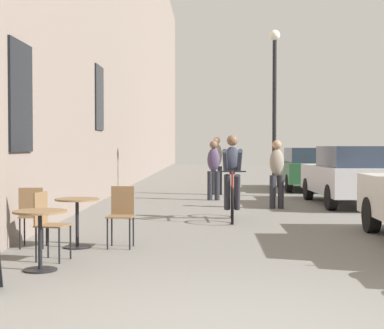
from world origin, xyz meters
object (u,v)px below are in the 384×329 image
object	(u,v)px
cyclist_on_bicycle	(232,180)
street_lamp	(274,91)
cafe_chair_near_toward_street	(48,221)
pedestrian_near	(277,170)
parked_car_second	(351,175)
pedestrian_mid	(214,167)
cafe_chair_mid_toward_street	(121,212)
cafe_table_near	(40,227)
pedestrian_far	(217,162)
cafe_table_mid	(77,212)
cafe_chair_mid_toward_wall	(32,213)
parked_car_third	(307,168)

from	to	relation	value
cyclist_on_bicycle	street_lamp	size ratio (longest dim) A/B	0.36
cafe_chair_near_toward_street	pedestrian_near	size ratio (longest dim) A/B	0.55
cyclist_on_bicycle	parked_car_second	xyz separation A→B (m)	(3.11, 3.12, -0.04)
cyclist_on_bicycle	pedestrian_mid	size ratio (longest dim) A/B	1.08
cafe_chair_mid_toward_street	cafe_table_near	bearing A→B (deg)	-113.00
pedestrian_far	cafe_chair_mid_toward_street	bearing A→B (deg)	-99.03
cyclist_on_bicycle	pedestrian_near	size ratio (longest dim) A/B	1.08
pedestrian_mid	street_lamp	xyz separation A→B (m)	(1.80, 1.35, 2.19)
cafe_table_mid	pedestrian_near	size ratio (longest dim) A/B	0.44
cafe_table_mid	cyclist_on_bicycle	size ratio (longest dim) A/B	0.41
cyclist_on_bicycle	street_lamp	bearing A→B (deg)	75.68
cafe_chair_mid_toward_wall	pedestrian_mid	world-z (taller)	pedestrian_mid
cafe_table_near	cafe_chair_mid_toward_street	xyz separation A→B (m)	(0.73, 1.71, -0.00)
pedestrian_far	parked_car_second	world-z (taller)	pedestrian_far
cyclist_on_bicycle	street_lamp	xyz separation A→B (m)	(1.47, 5.75, 2.30)
street_lamp	cafe_table_mid	bearing A→B (deg)	-112.85
cafe_chair_mid_toward_wall	pedestrian_near	world-z (taller)	pedestrian_near
cafe_chair_mid_toward_street	pedestrian_mid	xyz separation A→B (m)	(1.42, 7.74, 0.40)
cafe_chair_near_toward_street	cafe_chair_mid_toward_wall	bearing A→B (deg)	117.33
pedestrian_far	cafe_chair_mid_toward_wall	bearing A→B (deg)	-106.02
cafe_chair_near_toward_street	cafe_table_mid	xyz separation A→B (m)	(0.16, 1.00, 0.00)
cafe_chair_mid_toward_wall	pedestrian_near	size ratio (longest dim) A/B	0.55
cafe_table_near	cafe_chair_near_toward_street	xyz separation A→B (m)	(-0.07, 0.64, -0.00)
cafe_table_near	cafe_table_mid	xyz separation A→B (m)	(0.09, 1.64, 0.00)
parked_car_third	cyclist_on_bicycle	bearing A→B (deg)	-108.84
pedestrian_near	cafe_chair_near_toward_street	bearing A→B (deg)	-119.16
cafe_chair_mid_toward_street	pedestrian_near	xyz separation A→B (m)	(2.90, 5.56, 0.40)
cyclist_on_bicycle	pedestrian_mid	xyz separation A→B (m)	(-0.34, 4.39, 0.11)
cafe_table_mid	pedestrian_far	distance (m)	9.95
cafe_chair_near_toward_street	pedestrian_near	xyz separation A→B (m)	(3.70, 6.64, 0.40)
cyclist_on_bicycle	parked_car_third	xyz separation A→B (m)	(2.87, 8.40, -0.07)
cafe_table_mid	cafe_chair_near_toward_street	bearing A→B (deg)	-99.22
pedestrian_mid	pedestrian_far	xyz separation A→B (m)	(0.11, 1.88, 0.08)
cafe_chair_mid_toward_street	cafe_chair_mid_toward_wall	size ratio (longest dim) A/B	1.00
cafe_table_near	pedestrian_mid	bearing A→B (deg)	77.21
cafe_chair_mid_toward_street	pedestrian_far	distance (m)	9.76
cafe_table_near	pedestrian_near	distance (m)	8.14
cafe_chair_near_toward_street	pedestrian_far	distance (m)	10.96
cyclist_on_bicycle	pedestrian_near	xyz separation A→B (m)	(1.15, 2.22, 0.11)
cafe_chair_mid_toward_street	pedestrian_near	world-z (taller)	pedestrian_near
cafe_chair_near_toward_street	cafe_table_near	bearing A→B (deg)	-83.36
parked_car_second	cafe_chair_mid_toward_street	bearing A→B (deg)	-126.95
cyclist_on_bicycle	pedestrian_mid	bearing A→B (deg)	94.40
cafe_chair_mid_toward_street	pedestrian_mid	bearing A→B (deg)	79.61
cyclist_on_bicycle	street_lamp	distance (m)	6.36
cafe_table_mid	cafe_chair_mid_toward_street	xyz separation A→B (m)	(0.64, 0.08, -0.00)
pedestrian_near	parked_car_second	distance (m)	2.17
cafe_table_near	pedestrian_far	distance (m)	11.57
parked_car_third	pedestrian_far	bearing A→B (deg)	-145.49
cafe_table_near	parked_car_second	bearing A→B (deg)	55.64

